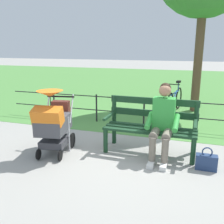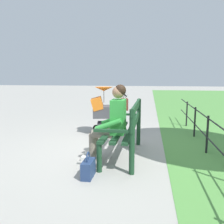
{
  "view_description": "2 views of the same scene",
  "coord_description": "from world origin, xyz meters",
  "px_view_note": "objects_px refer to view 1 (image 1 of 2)",
  "views": [
    {
      "loc": [
        -1.08,
        4.19,
        1.86
      ],
      "look_at": [
        0.29,
        0.0,
        0.71
      ],
      "focal_mm": 40.56,
      "sensor_mm": 36.0,
      "label": 1
    },
    {
      "loc": [
        -4.39,
        -0.49,
        1.41
      ],
      "look_at": [
        0.24,
        0.24,
        0.69
      ],
      "focal_mm": 37.58,
      "sensor_mm": 36.0,
      "label": 2
    }
  ],
  "objects_px": {
    "park_bench": "(151,124)",
    "bicycle": "(175,100)",
    "person_on_bench": "(163,120)",
    "handbag": "(206,162)",
    "stroller": "(53,122)"
  },
  "relations": [
    {
      "from": "stroller",
      "to": "bicycle",
      "type": "distance_m",
      "value": 4.04
    },
    {
      "from": "park_bench",
      "to": "bicycle",
      "type": "xyz_separation_m",
      "value": [
        -0.18,
        -2.99,
        -0.16
      ]
    },
    {
      "from": "person_on_bench",
      "to": "stroller",
      "type": "relative_size",
      "value": 1.11
    },
    {
      "from": "bicycle",
      "to": "park_bench",
      "type": "bearing_deg",
      "value": 86.53
    },
    {
      "from": "stroller",
      "to": "handbag",
      "type": "height_order",
      "value": "stroller"
    },
    {
      "from": "person_on_bench",
      "to": "bicycle",
      "type": "bearing_deg",
      "value": -89.22
    },
    {
      "from": "park_bench",
      "to": "stroller",
      "type": "height_order",
      "value": "stroller"
    },
    {
      "from": "person_on_bench",
      "to": "handbag",
      "type": "relative_size",
      "value": 3.45
    },
    {
      "from": "stroller",
      "to": "handbag",
      "type": "xyz_separation_m",
      "value": [
        -2.54,
        -0.19,
        -0.47
      ]
    },
    {
      "from": "person_on_bench",
      "to": "bicycle",
      "type": "xyz_separation_m",
      "value": [
        0.04,
        -3.21,
        -0.31
      ]
    },
    {
      "from": "park_bench",
      "to": "person_on_bench",
      "type": "distance_m",
      "value": 0.35
    },
    {
      "from": "park_bench",
      "to": "person_on_bench",
      "type": "relative_size",
      "value": 1.26
    },
    {
      "from": "park_bench",
      "to": "stroller",
      "type": "xyz_separation_m",
      "value": [
        1.6,
        0.63,
        0.07
      ]
    },
    {
      "from": "person_on_bench",
      "to": "park_bench",
      "type": "bearing_deg",
      "value": -44.75
    },
    {
      "from": "park_bench",
      "to": "bicycle",
      "type": "bearing_deg",
      "value": -93.47
    }
  ]
}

